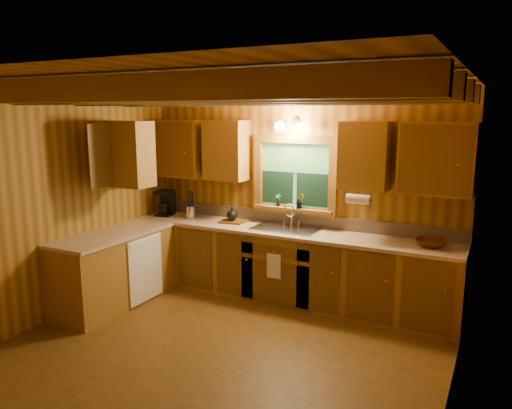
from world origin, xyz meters
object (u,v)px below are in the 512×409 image
object	(u,v)px
coffee_maker	(166,203)
cutting_board	(232,222)
sink	(286,233)
wicker_basket	(431,243)

from	to	relation	value
coffee_maker	cutting_board	bearing A→B (deg)	-9.54
sink	cutting_board	world-z (taller)	sink
wicker_basket	sink	bearing A→B (deg)	179.89
coffee_maker	cutting_board	xyz separation A→B (m)	(1.07, 0.01, -0.16)
coffee_maker	wicker_basket	xyz separation A→B (m)	(3.57, -0.01, -0.14)
sink	wicker_basket	size ratio (longest dim) A/B	2.51
coffee_maker	sink	bearing A→B (deg)	-10.59
sink	coffee_maker	bearing A→B (deg)	179.72
cutting_board	wicker_basket	bearing A→B (deg)	-6.69
coffee_maker	wicker_basket	distance (m)	3.57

